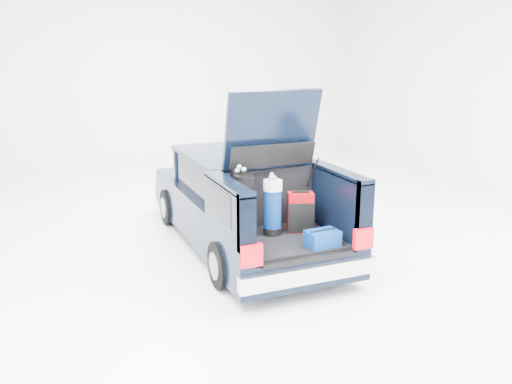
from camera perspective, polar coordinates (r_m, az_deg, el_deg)
name	(u,v)px	position (r m, az deg, el deg)	size (l,w,h in m)	color
ground	(244,245)	(8.50, -1.29, -5.56)	(14.00, 14.00, 0.00)	white
car	(241,202)	(8.39, -1.58, -1.02)	(1.87, 4.65, 2.47)	black
red_suitcase	(301,212)	(7.22, 4.71, -2.14)	(0.39, 0.32, 0.56)	#7C0407
black_golf_bag	(241,205)	(6.94, -1.60, -1.40)	(0.37, 0.43, 0.95)	black
blue_golf_bag	(273,207)	(7.06, 1.76, -1.56)	(0.31, 0.31, 0.83)	black
blue_duffel	(323,238)	(6.78, 7.02, -4.85)	(0.42, 0.29, 0.21)	navy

